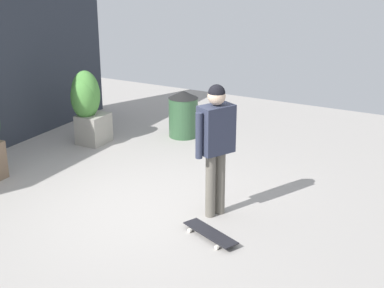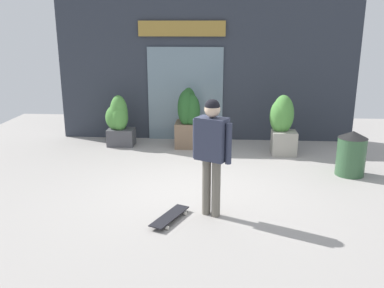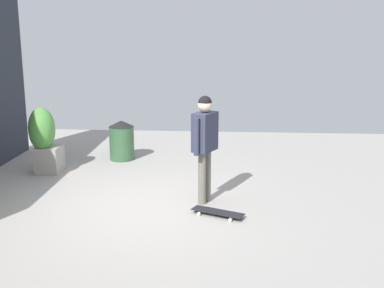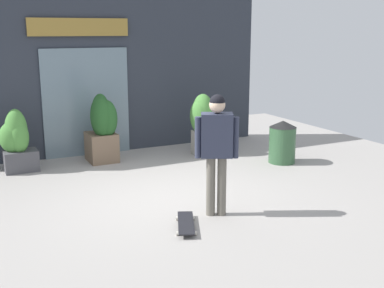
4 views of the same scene
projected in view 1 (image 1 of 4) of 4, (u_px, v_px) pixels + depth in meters
name	position (u px, v px, depth m)	size (l,w,h in m)	color
ground_plane	(138.00, 205.00, 7.89)	(12.00, 12.00, 0.00)	#9E9993
skateboarder	(216.00, 136.00, 7.25)	(0.57, 0.43, 1.77)	#666056
skateboard	(210.00, 233.00, 7.00)	(0.53, 0.84, 0.08)	black
planter_box_right	(87.00, 104.00, 10.05)	(0.60, 0.59, 1.31)	gray
trash_bin	(183.00, 114.00, 10.50)	(0.55, 0.55, 0.87)	#335938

